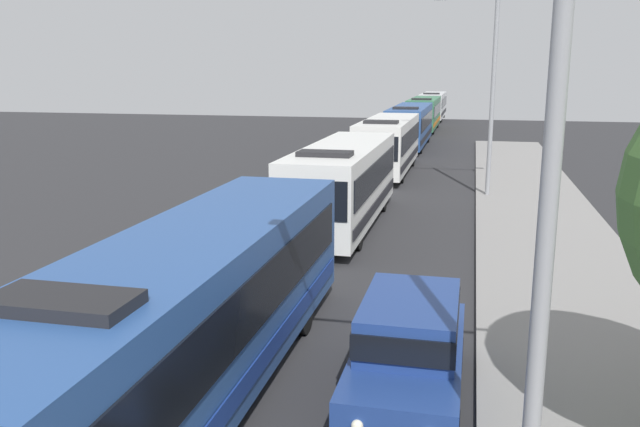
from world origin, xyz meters
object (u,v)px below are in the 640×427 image
at_px(bus_second_in_line, 343,182).
at_px(bus_fourth_in_line, 410,125).
at_px(bus_lead, 193,310).
at_px(bus_rear, 424,113).
at_px(bus_middle, 388,143).
at_px(streetlamp_near, 552,163).
at_px(white_suv, 409,347).
at_px(streetlamp_mid, 494,74).
at_px(bus_tail_end, 433,105).

xyz_separation_m(bus_second_in_line, bus_fourth_in_line, (0.00, 26.31, 0.00)).
height_order(bus_lead, bus_rear, same).
bearing_deg(bus_rear, bus_middle, -90.00).
xyz_separation_m(bus_rear, streetlamp_near, (5.40, -57.00, 3.18)).
distance_m(bus_middle, white_suv, 26.44).
xyz_separation_m(white_suv, streetlamp_near, (1.70, -3.85, 3.84)).
bearing_deg(bus_second_in_line, white_suv, -73.99).
height_order(bus_rear, white_suv, bus_rear).
bearing_deg(bus_rear, streetlamp_mid, -80.80).
relative_size(bus_lead, bus_fourth_in_line, 0.98).
bearing_deg(bus_lead, bus_rear, 90.00).
bearing_deg(bus_second_in_line, streetlamp_mid, 52.03).
bearing_deg(streetlamp_near, bus_rear, 95.41).
relative_size(bus_middle, bus_fourth_in_line, 0.86).
bearing_deg(streetlamp_near, white_suv, 113.81).
relative_size(bus_second_in_line, bus_tail_end, 0.87).
relative_size(bus_second_in_line, bus_middle, 0.99).
relative_size(bus_second_in_line, white_suv, 2.23).
bearing_deg(bus_fourth_in_line, white_suv, -84.61).
bearing_deg(white_suv, bus_middle, 98.04).
relative_size(bus_middle, white_suv, 2.26).
height_order(bus_fourth_in_line, streetlamp_mid, streetlamp_mid).
distance_m(bus_middle, bus_tail_end, 41.02).
height_order(bus_second_in_line, bus_middle, same).
height_order(bus_middle, bus_rear, same).
bearing_deg(white_suv, streetlamp_near, -66.19).
distance_m(bus_rear, streetlamp_near, 57.35).
height_order(bus_middle, white_suv, bus_middle).
distance_m(bus_lead, bus_middle, 26.96).
bearing_deg(bus_second_in_line, bus_lead, -90.00).
distance_m(bus_second_in_line, streetlamp_mid, 9.59).
relative_size(bus_rear, bus_tail_end, 0.99).
xyz_separation_m(bus_middle, bus_rear, (0.00, 26.98, 0.00)).
relative_size(bus_lead, streetlamp_near, 1.59).
bearing_deg(bus_fourth_in_line, bus_lead, -90.00).
distance_m(bus_lead, bus_rear, 53.93).
xyz_separation_m(bus_second_in_line, bus_rear, (0.00, 40.26, 0.00)).
height_order(bus_tail_end, streetlamp_mid, streetlamp_mid).
bearing_deg(bus_tail_end, bus_middle, -90.00).
bearing_deg(white_suv, bus_rear, 93.98).
bearing_deg(bus_tail_end, bus_second_in_line, -90.00).
bearing_deg(bus_tail_end, bus_fourth_in_line, -90.00).
height_order(bus_lead, bus_tail_end, same).
distance_m(bus_fourth_in_line, streetlamp_near, 43.50).
height_order(bus_middle, streetlamp_mid, streetlamp_mid).
xyz_separation_m(bus_fourth_in_line, white_suv, (3.70, -39.20, -0.66)).
xyz_separation_m(bus_lead, streetlamp_near, (5.40, -3.07, 3.18)).
bearing_deg(streetlamp_near, bus_second_in_line, 107.87).
distance_m(bus_lead, bus_tail_end, 67.98).
bearing_deg(streetlamp_near, streetlamp_mid, 90.00).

